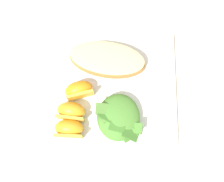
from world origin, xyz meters
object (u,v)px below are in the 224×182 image
Objects in this scene: orange_wedge_front at (78,89)px; metal_fork at (149,23)px; orange_wedge_middle at (70,111)px; orange_wedge_rear at (68,129)px; white_plate at (112,93)px; paper_napkin at (178,160)px; cheesy_pizza_bread at (106,60)px; green_salad_pile at (117,117)px.

metal_fork is (-0.18, 0.16, -0.03)m from orange_wedge_front.
orange_wedge_middle and orange_wedge_rear have the same top height.
paper_napkin is at bearing 45.00° from white_plate.
paper_napkin is at bearing 36.58° from cheesy_pizza_bread.
white_plate is 2.70× the size of green_salad_pile.
orange_wedge_rear is 0.24m from paper_napkin.
paper_napkin is 0.33m from metal_fork.
cheesy_pizza_bread is at bearing 147.75° from orange_wedge_middle.
orange_wedge_front is 0.61× the size of paper_napkin.
orange_wedge_front reaches higher than white_plate.
white_plate is at bearing 133.40° from orange_wedge_rear.
orange_wedge_middle is (-0.01, -0.10, -0.00)m from green_salad_pile.
orange_wedge_rear is (0.03, -0.10, -0.00)m from green_salad_pile.
paper_napkin is at bearing 56.20° from orange_wedge_front.
orange_wedge_middle is 0.36× the size of metal_fork.
paper_napkin is (0.15, 0.22, -0.03)m from orange_wedge_front.
cheesy_pizza_bread is 0.09m from orange_wedge_front.
white_plate is at bearing -135.00° from paper_napkin.
green_salad_pile reaches higher than orange_wedge_middle.
orange_wedge_front is at bearing -42.47° from metal_fork.
orange_wedge_middle is 0.25m from paper_napkin.
orange_wedge_front is 1.06× the size of orange_wedge_middle.
orange_wedge_rear reaches higher than metal_fork.
orange_wedge_rear reaches higher than white_plate.
metal_fork is at bearing 145.79° from orange_wedge_rear.
orange_wedge_middle is (0.12, -0.07, 0.00)m from cheesy_pizza_bread.
cheesy_pizza_bread is 2.67× the size of orange_wedge_front.
paper_napkin is 0.62× the size of metal_fork.
metal_fork reaches higher than paper_napkin.
orange_wedge_rear reaches higher than paper_napkin.
white_plate is 0.07m from cheesy_pizza_bread.
green_salad_pile is 1.63× the size of orange_wedge_middle.
paper_napkin is (0.21, 0.16, -0.03)m from cheesy_pizza_bread.
paper_napkin is (0.14, 0.14, -0.01)m from white_plate.
orange_wedge_front is 0.05m from orange_wedge_middle.
orange_wedge_rear is (0.08, -0.09, 0.03)m from white_plate.
white_plate is 0.20m from metal_fork.
metal_fork is at bearing 137.53° from orange_wedge_front.
orange_wedge_front is at bearing 163.61° from orange_wedge_middle.
orange_wedge_middle is (0.05, -0.01, 0.00)m from orange_wedge_front.
orange_wedge_front is 0.09m from orange_wedge_rear.
white_plate is at bearing 11.23° from cheesy_pizza_bread.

